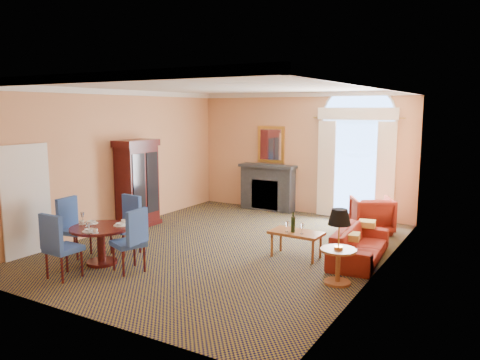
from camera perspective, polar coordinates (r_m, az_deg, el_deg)
The scene contains 12 objects.
ground at distance 9.60m, azimuth -1.53°, elevation -8.08°, with size 7.50×7.50×0.00m, color #101034.
room_envelope at distance 9.79m, azimuth 0.37°, elevation 7.16°, with size 6.04×7.52×3.45m.
armoire at distance 11.27m, azimuth -12.42°, elevation -0.60°, with size 0.59×1.05×2.06m.
dining_table at distance 8.79m, azimuth -16.60°, elevation -6.60°, with size 1.08×1.08×0.88m.
dining_chair_north at distance 9.35m, azimuth -13.45°, elevation -4.78°, with size 0.56×0.57×1.11m.
dining_chair_south at distance 8.18m, azimuth -21.34°, elevation -7.09°, with size 0.51×0.52×1.11m.
dining_chair_east at distance 8.17m, azimuth -12.95°, elevation -6.72°, with size 0.64×0.64×1.11m.
dining_chair_west at distance 9.46m, azimuth -19.88°, elevation -4.92°, with size 0.57×0.57×1.11m.
sofa at distance 8.98m, azimuth 14.35°, elevation -7.62°, with size 1.98×0.77×0.58m, color maroon.
armchair at distance 11.00m, azimuth 15.76°, elevation -4.08°, with size 0.86×0.89×0.81m, color maroon.
coffee_table at distance 8.87m, azimuth 6.84°, elevation -6.48°, with size 0.99×0.58×0.87m.
side_table at distance 7.58m, azimuth 11.96°, elevation -6.81°, with size 0.57×0.57×1.19m.
Camera 1 is at (4.87, -7.80, 2.76)m, focal length 35.00 mm.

